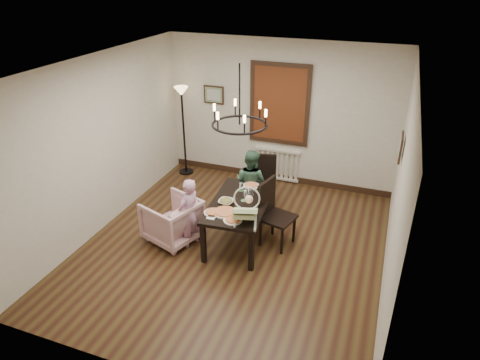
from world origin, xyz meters
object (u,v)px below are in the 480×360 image
Objects in this scene: drinking_glass at (247,197)px; chair_right at (278,214)px; seated_man at (251,188)px; chair_far at (262,184)px; armchair at (172,220)px; dining_table at (240,206)px; floor_lamp at (184,132)px; baby_bouncer at (246,209)px; elderly_woman at (189,218)px.

chair_right is at bearing 7.22° from drinking_glass.
chair_far is at bearing -108.08° from seated_man.
chair_right reaches higher than armchair.
chair_far is (0.04, 1.06, -0.12)m from dining_table.
seated_man is (-0.10, 0.83, -0.12)m from dining_table.
chair_right is 1.07× the size of seated_man.
chair_far is at bearing -24.15° from floor_lamp.
seated_man is at bearing -133.21° from chair_far.
chair_far is 1.10m from chair_right.
drinking_glass is at bearing 90.71° from baby_bouncer.
chair_far is 0.93× the size of chair_right.
floor_lamp is at bearing -135.98° from elderly_woman.
armchair is 0.43× the size of floor_lamp.
elderly_woman is (-0.69, -0.37, -0.15)m from dining_table.
dining_table is at bearing 134.05° from elderly_woman.
chair_far is 0.55× the size of floor_lamp.
dining_table is 2.02× the size of armchair.
baby_bouncer is (0.37, -1.30, 0.38)m from seated_man.
elderly_woman is at bearing 104.62° from armchair.
seated_man reaches higher than elderly_woman.
baby_bouncer reaches higher than seated_man.
elderly_woman is at bearing -128.43° from chair_far.
chair_right reaches higher than drinking_glass.
dining_table is 1.66× the size of elderly_woman.
chair_right is at bearing 124.63° from armchair.
floor_lamp is (-1.24, 2.31, 0.43)m from elderly_woman.
armchair reaches higher than dining_table.
elderly_woman is 1.04m from baby_bouncer.
elderly_woman is 6.51× the size of drinking_glass.
armchair is 1.49m from seated_man.
drinking_glass is (-0.49, -0.06, 0.24)m from chair_right.
chair_far is 1.59m from baby_bouncer.
armchair is 0.82× the size of elderly_woman.
dining_table is 1.07m from chair_far.
dining_table is 0.61m from chair_right.
drinking_glass is (0.07, -1.01, 0.28)m from chair_far.
seated_man reaches higher than chair_far.
floor_lamp reaches higher than elderly_woman.
chair_far is 6.89× the size of drinking_glass.
elderly_woman is at bearing -156.72° from dining_table.
baby_bouncer is 3.79× the size of drinking_glass.
seated_man is at bearing 169.86° from elderly_woman.
drinking_glass is (0.10, 0.05, 0.16)m from dining_table.
elderly_woman is at bearing -152.27° from drinking_glass.
floor_lamp reaches higher than baby_bouncer.
floor_lamp is at bearing 144.28° from chair_far.
elderly_woman reaches higher than dining_table.
dining_table is at bearing -45.18° from floor_lamp.
dining_table is 0.19m from drinking_glass.
drinking_glass is 2.78m from floor_lamp.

